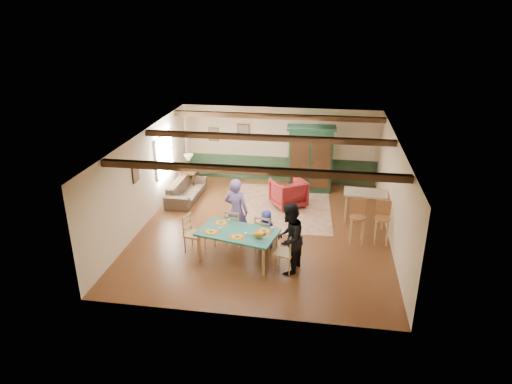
# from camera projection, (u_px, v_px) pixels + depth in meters

# --- Properties ---
(floor) EXTENTS (8.00, 8.00, 0.00)m
(floor) POSITION_uv_depth(u_px,v_px,m) (264.00, 229.00, 13.17)
(floor) COLOR #532C17
(floor) RESTS_ON ground
(wall_back) EXTENTS (7.00, 0.02, 2.70)m
(wall_back) POSITION_uv_depth(u_px,v_px,m) (279.00, 145.00, 16.31)
(wall_back) COLOR beige
(wall_back) RESTS_ON floor
(wall_left) EXTENTS (0.02, 8.00, 2.70)m
(wall_left) POSITION_uv_depth(u_px,v_px,m) (144.00, 179.00, 13.15)
(wall_left) COLOR beige
(wall_left) RESTS_ON floor
(wall_right) EXTENTS (0.02, 8.00, 2.70)m
(wall_right) POSITION_uv_depth(u_px,v_px,m) (394.00, 193.00, 12.16)
(wall_right) COLOR beige
(wall_right) RESTS_ON floor
(ceiling) EXTENTS (7.00, 8.00, 0.02)m
(ceiling) POSITION_uv_depth(u_px,v_px,m) (265.00, 138.00, 12.14)
(ceiling) COLOR white
(ceiling) RESTS_ON wall_back
(wainscot_back) EXTENTS (6.95, 0.03, 0.90)m
(wainscot_back) POSITION_uv_depth(u_px,v_px,m) (279.00, 169.00, 16.64)
(wainscot_back) COLOR #1C3320
(wainscot_back) RESTS_ON floor
(ceiling_beam_front) EXTENTS (6.95, 0.16, 0.16)m
(ceiling_beam_front) POSITION_uv_depth(u_px,v_px,m) (250.00, 170.00, 10.08)
(ceiling_beam_front) COLOR black
(ceiling_beam_front) RESTS_ON ceiling
(ceiling_beam_mid) EXTENTS (6.95, 0.16, 0.16)m
(ceiling_beam_mid) POSITION_uv_depth(u_px,v_px,m) (266.00, 138.00, 12.54)
(ceiling_beam_mid) COLOR black
(ceiling_beam_mid) RESTS_ON ceiling
(ceiling_beam_back) EXTENTS (6.95, 0.16, 0.16)m
(ceiling_beam_back) POSITION_uv_depth(u_px,v_px,m) (277.00, 116.00, 14.92)
(ceiling_beam_back) COLOR black
(ceiling_beam_back) RESTS_ON ceiling
(window_left) EXTENTS (0.06, 1.60, 1.30)m
(window_left) POSITION_uv_depth(u_px,v_px,m) (164.00, 154.00, 14.63)
(window_left) COLOR white
(window_left) RESTS_ON wall_left
(picture_left_wall) EXTENTS (0.04, 0.42, 0.52)m
(picture_left_wall) POSITION_uv_depth(u_px,v_px,m) (136.00, 173.00, 12.45)
(picture_left_wall) COLOR #80725D
(picture_left_wall) RESTS_ON wall_left
(picture_back_a) EXTENTS (0.45, 0.04, 0.55)m
(picture_back_a) POSITION_uv_depth(u_px,v_px,m) (243.00, 131.00, 16.30)
(picture_back_a) COLOR #80725D
(picture_back_a) RESTS_ON wall_back
(picture_back_b) EXTENTS (0.38, 0.04, 0.48)m
(picture_back_b) POSITION_uv_depth(u_px,v_px,m) (214.00, 134.00, 16.51)
(picture_back_b) COLOR #80725D
(picture_back_b) RESTS_ON wall_back
(dining_table) EXTENTS (2.12, 1.49, 0.80)m
(dining_table) POSITION_uv_depth(u_px,v_px,m) (238.00, 246.00, 11.42)
(dining_table) COLOR #226E5D
(dining_table) RESTS_ON floor
(dining_chair_far_left) EXTENTS (0.55, 0.56, 1.02)m
(dining_chair_far_left) POSITION_uv_depth(u_px,v_px,m) (235.00, 226.00, 12.19)
(dining_chair_far_left) COLOR tan
(dining_chair_far_left) RESTS_ON floor
(dining_chair_far_right) EXTENTS (0.55, 0.56, 1.02)m
(dining_chair_far_right) POSITION_uv_depth(u_px,v_px,m) (265.00, 232.00, 11.89)
(dining_chair_far_right) COLOR tan
(dining_chair_far_right) RESTS_ON floor
(dining_chair_end_left) EXTENTS (0.56, 0.55, 1.02)m
(dining_chair_end_left) POSITION_uv_depth(u_px,v_px,m) (195.00, 234.00, 11.81)
(dining_chair_end_left) COLOR tan
(dining_chair_end_left) RESTS_ON floor
(dining_chair_end_right) EXTENTS (0.56, 0.55, 1.02)m
(dining_chair_end_right) POSITION_uv_depth(u_px,v_px,m) (284.00, 252.00, 10.95)
(dining_chair_end_right) COLOR tan
(dining_chair_end_right) RESTS_ON floor
(person_man) EXTENTS (0.76, 0.59, 1.85)m
(person_man) POSITION_uv_depth(u_px,v_px,m) (236.00, 211.00, 12.10)
(person_man) COLOR #6E5B9C
(person_man) RESTS_ON floor
(person_woman) EXTENTS (0.85, 0.99, 1.77)m
(person_woman) POSITION_uv_depth(u_px,v_px,m) (289.00, 239.00, 10.77)
(person_woman) COLOR black
(person_woman) RESTS_ON floor
(person_child) EXTENTS (0.59, 0.46, 1.08)m
(person_child) POSITION_uv_depth(u_px,v_px,m) (266.00, 230.00, 11.95)
(person_child) COLOR #2A36AA
(person_child) RESTS_ON floor
(cat) EXTENTS (0.41, 0.24, 0.19)m
(cat) POSITION_uv_depth(u_px,v_px,m) (258.00, 234.00, 10.93)
(cat) COLOR orange
(cat) RESTS_ON dining_table
(place_setting_near_left) EXTENTS (0.49, 0.41, 0.11)m
(place_setting_near_left) POSITION_uv_depth(u_px,v_px,m) (211.00, 230.00, 11.22)
(place_setting_near_left) COLOR yellow
(place_setting_near_left) RESTS_ON dining_table
(place_setting_near_center) EXTENTS (0.49, 0.41, 0.11)m
(place_setting_near_center) POSITION_uv_depth(u_px,v_px,m) (237.00, 235.00, 10.98)
(place_setting_near_center) COLOR yellow
(place_setting_near_center) RESTS_ON dining_table
(place_setting_far_left) EXTENTS (0.49, 0.41, 0.11)m
(place_setting_far_left) POSITION_uv_depth(u_px,v_px,m) (221.00, 221.00, 11.68)
(place_setting_far_left) COLOR yellow
(place_setting_far_left) RESTS_ON dining_table
(place_setting_far_right) EXTENTS (0.49, 0.41, 0.11)m
(place_setting_far_right) POSITION_uv_depth(u_px,v_px,m) (264.00, 229.00, 11.27)
(place_setting_far_right) COLOR yellow
(place_setting_far_right) RESTS_ON dining_table
(area_rug) EXTENTS (3.35, 3.91, 0.01)m
(area_rug) POSITION_uv_depth(u_px,v_px,m) (281.00, 207.00, 14.59)
(area_rug) COLOR beige
(area_rug) RESTS_ON floor
(armoire) EXTENTS (1.65, 0.74, 2.28)m
(armoire) POSITION_uv_depth(u_px,v_px,m) (310.00, 159.00, 15.47)
(armoire) COLOR #143220
(armoire) RESTS_ON floor
(armchair) EXTENTS (1.34, 1.35, 0.90)m
(armchair) POSITION_uv_depth(u_px,v_px,m) (288.00, 193.00, 14.51)
(armchair) COLOR #521016
(armchair) RESTS_ON floor
(sofa) EXTENTS (0.88, 2.14, 0.62)m
(sofa) POSITION_uv_depth(u_px,v_px,m) (186.00, 190.00, 15.12)
(sofa) COLOR #44372B
(sofa) RESTS_ON floor
(end_table) EXTENTS (0.58, 0.58, 0.66)m
(end_table) POSITION_uv_depth(u_px,v_px,m) (190.00, 180.00, 15.89)
(end_table) COLOR black
(end_table) RESTS_ON floor
(table_lamp) EXTENTS (0.34, 0.34, 0.61)m
(table_lamp) POSITION_uv_depth(u_px,v_px,m) (189.00, 163.00, 15.65)
(table_lamp) COLOR tan
(table_lamp) RESTS_ON end_table
(counter_table) EXTENTS (1.25, 0.77, 1.01)m
(counter_table) POSITION_uv_depth(u_px,v_px,m) (364.00, 208.00, 13.29)
(counter_table) COLOR beige
(counter_table) RESTS_ON floor
(bar_stool_left) EXTENTS (0.43, 0.47, 1.19)m
(bar_stool_left) POSITION_uv_depth(u_px,v_px,m) (357.00, 222.00, 12.22)
(bar_stool_left) COLOR #A97041
(bar_stool_left) RESTS_ON floor
(bar_stool_right) EXTENTS (0.45, 0.49, 1.17)m
(bar_stool_right) POSITION_uv_depth(u_px,v_px,m) (382.00, 223.00, 12.19)
(bar_stool_right) COLOR #A97041
(bar_stool_right) RESTS_ON floor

